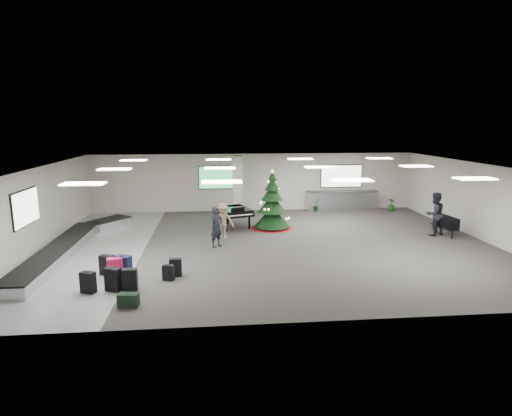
{
  "coord_description": "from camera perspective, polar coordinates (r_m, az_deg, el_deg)",
  "views": [
    {
      "loc": [
        -2.22,
        -16.7,
        4.86
      ],
      "look_at": [
        -0.48,
        1.0,
        1.33
      ],
      "focal_mm": 30.0,
      "sensor_mm": 36.0,
      "label": 1
    }
  ],
  "objects": [
    {
      "name": "suitcase_7",
      "position": [
        13.84,
        -11.6,
        -8.44
      ],
      "size": [
        0.39,
        0.28,
        0.52
      ],
      "rotation": [
        0.0,
        0.0,
        -0.31
      ],
      "color": "black",
      "rests_on": "ground"
    },
    {
      "name": "service_counter",
      "position": [
        24.82,
        11.39,
        1.01
      ],
      "size": [
        4.05,
        0.65,
        1.08
      ],
      "color": "silver",
      "rests_on": "ground"
    },
    {
      "name": "potted_plant_left",
      "position": [
        24.2,
        7.99,
        0.44
      ],
      "size": [
        0.51,
        0.52,
        0.74
      ],
      "primitive_type": "imported",
      "rotation": [
        0.0,
        0.0,
        0.9
      ],
      "color": "#184115",
      "rests_on": "ground"
    },
    {
      "name": "bench",
      "position": [
        20.55,
        24.1,
        -2.03
      ],
      "size": [
        0.59,
        1.42,
        0.88
      ],
      "rotation": [
        0.0,
        0.0,
        0.09
      ],
      "color": "black",
      "rests_on": "ground"
    },
    {
      "name": "suitcase_3",
      "position": [
        14.14,
        -10.68,
        -7.79
      ],
      "size": [
        0.41,
        0.24,
        0.61
      ],
      "rotation": [
        0.0,
        0.0,
        0.06
      ],
      "color": "black",
      "rests_on": "ground"
    },
    {
      "name": "suitcase_0",
      "position": [
        13.28,
        -16.48,
        -9.18
      ],
      "size": [
        0.43,
        0.25,
        0.69
      ],
      "rotation": [
        0.0,
        0.0,
        -0.03
      ],
      "color": "black",
      "rests_on": "ground"
    },
    {
      "name": "christmas_tree",
      "position": [
        19.95,
        2.16,
        -0.03
      ],
      "size": [
        1.97,
        1.97,
        2.82
      ],
      "color": "maroon",
      "rests_on": "ground"
    },
    {
      "name": "suitcase_8",
      "position": [
        14.82,
        -19.23,
        -7.2
      ],
      "size": [
        0.51,
        0.38,
        0.69
      ],
      "rotation": [
        0.0,
        0.0,
        -0.29
      ],
      "color": "black",
      "rests_on": "ground"
    },
    {
      "name": "traveler_b",
      "position": [
        18.33,
        -4.47,
        -1.69
      ],
      "size": [
        1.09,
        0.76,
        1.54
      ],
      "primitive_type": "imported",
      "rotation": [
        0.0,
        0.0,
        -0.2
      ],
      "color": "#887454",
      "rests_on": "ground"
    },
    {
      "name": "room_envelope",
      "position": [
        17.65,
        0.42,
        3.0
      ],
      "size": [
        18.02,
        14.02,
        3.21
      ],
      "color": "#B0A8A0",
      "rests_on": "ground"
    },
    {
      "name": "suitcase_1",
      "position": [
        13.39,
        -18.53,
        -9.03
      ],
      "size": [
        0.52,
        0.42,
        0.73
      ],
      "rotation": [
        0.0,
        0.0,
        -0.48
      ],
      "color": "black",
      "rests_on": "ground"
    },
    {
      "name": "traveler_bench",
      "position": [
        20.26,
        22.71,
        -0.75
      ],
      "size": [
        1.11,
        0.98,
        1.92
      ],
      "primitive_type": "imported",
      "rotation": [
        0.0,
        0.0,
        3.46
      ],
      "color": "black",
      "rests_on": "ground"
    },
    {
      "name": "ground",
      "position": [
        17.54,
        1.88,
        -4.86
      ],
      "size": [
        18.0,
        18.0,
        0.0
      ],
      "primitive_type": "plane",
      "color": "#353230",
      "rests_on": "ground"
    },
    {
      "name": "pink_suitcase",
      "position": [
        14.23,
        -18.27,
        -7.76
      ],
      "size": [
        0.52,
        0.39,
        0.75
      ],
      "rotation": [
        0.0,
        0.0,
        0.3
      ],
      "color": "#EF1F50",
      "rests_on": "ground"
    },
    {
      "name": "grand_piano",
      "position": [
        20.19,
        -3.08,
        -0.48
      ],
      "size": [
        1.95,
        2.23,
        1.07
      ],
      "rotation": [
        0.0,
        0.0,
        0.33
      ],
      "color": "black",
      "rests_on": "ground"
    },
    {
      "name": "green_duffel",
      "position": [
        12.27,
        -16.65,
        -11.67
      ],
      "size": [
        0.57,
        0.33,
        0.38
      ],
      "rotation": [
        0.0,
        0.0,
        -0.1
      ],
      "color": "black",
      "rests_on": "ground"
    },
    {
      "name": "suitcase_5",
      "position": [
        13.51,
        -21.48,
        -9.22
      ],
      "size": [
        0.48,
        0.37,
        0.66
      ],
      "rotation": [
        0.0,
        0.0,
        -0.39
      ],
      "color": "black",
      "rests_on": "ground"
    },
    {
      "name": "navy_suitcase",
      "position": [
        14.32,
        -17.25,
        -7.55
      ],
      "size": [
        0.56,
        0.45,
        0.77
      ],
      "rotation": [
        0.0,
        0.0,
        -0.39
      ],
      "color": "black",
      "rests_on": "ground"
    },
    {
      "name": "potted_plant_right",
      "position": [
        25.24,
        17.61,
        0.43
      ],
      "size": [
        0.55,
        0.55,
        0.71
      ],
      "primitive_type": "imported",
      "rotation": [
        0.0,
        0.0,
        2.14
      ],
      "color": "#184115",
      "rests_on": "ground"
    },
    {
      "name": "traveler_a",
      "position": [
        17.05,
        -5.29,
        -2.52
      ],
      "size": [
        0.7,
        0.7,
        1.64
      ],
      "primitive_type": "imported",
      "rotation": [
        0.0,
        0.0,
        0.75
      ],
      "color": "black",
      "rests_on": "ground"
    },
    {
      "name": "baggage_carousel",
      "position": [
        18.15,
        -23.52,
        -4.55
      ],
      "size": [
        2.28,
        9.71,
        0.43
      ],
      "color": "silver",
      "rests_on": "ground"
    }
  ]
}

